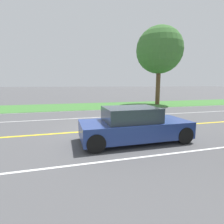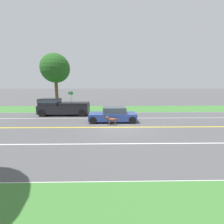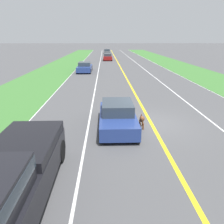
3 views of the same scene
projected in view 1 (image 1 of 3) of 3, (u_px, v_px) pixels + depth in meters
name	position (u px, v px, depth m)	size (l,w,h in m)	color
ground_plane	(110.00, 130.00, 8.76)	(400.00, 400.00, 0.00)	#4C4C4F
centre_divider_line	(110.00, 130.00, 8.76)	(0.18, 160.00, 0.01)	yellow
lane_edge_line_left	(90.00, 110.00, 15.42)	(0.14, 160.00, 0.01)	white
lane_dash_same_dir	(139.00, 157.00, 5.42)	(0.10, 160.00, 0.01)	white
lane_dash_oncoming	(97.00, 117.00, 12.09)	(0.10, 160.00, 0.01)	white
grass_verge_left	(85.00, 106.00, 18.27)	(6.00, 160.00, 0.03)	#3D7533
ego_car	(134.00, 125.00, 6.94)	(1.88, 4.28, 1.37)	navy
dog	(127.00, 122.00, 8.22)	(0.33, 1.24, 0.81)	brown
roadside_tree_left_near	(159.00, 50.00, 19.11)	(5.08, 5.08, 8.54)	brown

